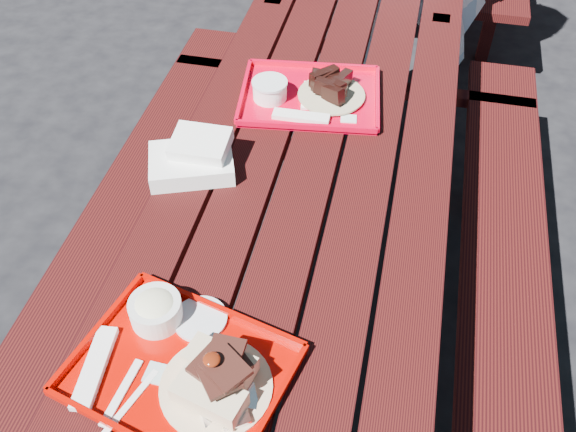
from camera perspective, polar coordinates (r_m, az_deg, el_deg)
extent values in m
plane|color=black|center=(2.21, 0.86, -12.01)|extent=(60.00, 60.00, 0.00)
cube|color=#3A0E0B|center=(1.70, -8.81, 3.06)|extent=(0.14, 2.40, 0.04)
cube|color=#3A0E0B|center=(1.66, -3.93, 2.32)|extent=(0.14, 2.40, 0.04)
cube|color=#3A0E0B|center=(1.64, 1.14, 1.53)|extent=(0.14, 2.40, 0.04)
cube|color=#3A0E0B|center=(1.62, 6.33, 0.72)|extent=(0.14, 2.40, 0.04)
cube|color=#3A0E0B|center=(1.62, 11.56, -0.11)|extent=(0.14, 2.40, 0.04)
cube|color=#3A0E0B|center=(2.01, -15.39, -2.06)|extent=(0.25, 2.40, 0.04)
cube|color=#3A0E0B|center=(2.71, -7.53, 7.82)|extent=(0.06, 0.06, 0.42)
cube|color=#3A0E0B|center=(1.88, 18.73, -7.76)|extent=(0.25, 2.40, 0.04)
cube|color=#3A0E0B|center=(2.62, 17.40, 4.10)|extent=(0.06, 0.06, 0.42)
cube|color=#3A0E0B|center=(2.64, -1.17, 11.45)|extent=(0.06, 0.06, 0.75)
cube|color=#3A0E0B|center=(2.59, 12.06, 9.56)|extent=(0.06, 0.06, 0.75)
cube|color=#3A0E0B|center=(2.56, 5.49, 11.58)|extent=(1.40, 0.06, 0.04)
cube|color=#3A0E0B|center=(3.54, 17.49, 16.04)|extent=(0.06, 0.06, 0.42)
cube|color=#B10700|center=(1.32, -9.52, -13.49)|extent=(0.47, 0.40, 0.01)
cube|color=#B10700|center=(1.37, -6.03, -8.27)|extent=(0.39, 0.11, 0.02)
cube|color=#B10700|center=(1.25, -1.55, -16.93)|extent=(0.09, 0.30, 0.02)
cube|color=#B10700|center=(1.39, -16.58, -9.63)|extent=(0.09, 0.30, 0.02)
cylinder|color=#D5B48D|center=(1.28, -6.41, -14.83)|extent=(0.22, 0.22, 0.01)
cube|color=beige|center=(1.24, -7.03, -15.62)|extent=(0.15, 0.10, 0.04)
cube|color=beige|center=(1.28, -6.03, -12.82)|extent=(0.15, 0.10, 0.04)
ellipsoid|color=#571809|center=(1.19, -6.85, -12.27)|extent=(0.03, 0.03, 0.01)
cylinder|color=silver|center=(1.37, -11.66, -8.24)|extent=(0.11, 0.11, 0.05)
ellipsoid|color=#F1EDBE|center=(1.35, -11.76, -7.84)|extent=(0.09, 0.09, 0.04)
cylinder|color=silver|center=(1.37, -7.80, -9.03)|extent=(0.11, 0.11, 0.01)
cube|color=white|center=(1.35, -16.81, -12.76)|extent=(0.06, 0.19, 0.01)
cube|color=white|center=(1.31, -14.57, -14.93)|extent=(0.03, 0.15, 0.01)
cube|color=white|center=(1.30, -13.83, -15.78)|extent=(0.06, 0.15, 0.00)
cube|color=silver|center=(1.32, -11.59, -13.55)|extent=(0.05, 0.05, 0.00)
cube|color=red|center=(1.92, 1.96, 10.45)|extent=(0.43, 0.35, 0.01)
cube|color=red|center=(2.04, 2.28, 13.25)|extent=(0.39, 0.06, 0.02)
cube|color=red|center=(1.80, 1.63, 7.96)|extent=(0.39, 0.06, 0.02)
cube|color=red|center=(1.92, 7.95, 10.36)|extent=(0.05, 0.30, 0.02)
cube|color=red|center=(1.94, -3.98, 11.08)|extent=(0.05, 0.30, 0.02)
cube|color=white|center=(1.92, 3.32, 10.59)|extent=(0.15, 0.15, 0.01)
cylinder|color=tan|center=(1.91, 3.88, 10.70)|extent=(0.20, 0.20, 0.01)
cylinder|color=white|center=(1.90, -1.63, 11.07)|extent=(0.10, 0.10, 0.05)
cylinder|color=white|center=(1.89, -1.65, 11.77)|extent=(0.10, 0.10, 0.01)
cube|color=white|center=(1.83, 1.16, 8.83)|extent=(0.16, 0.04, 0.01)
cube|color=white|center=(1.84, 5.41, 8.60)|extent=(0.05, 0.04, 0.00)
cube|color=white|center=(1.69, -8.57, 4.64)|extent=(0.26, 0.22, 0.05)
cube|color=white|center=(1.67, -7.79, 6.33)|extent=(0.15, 0.12, 0.04)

